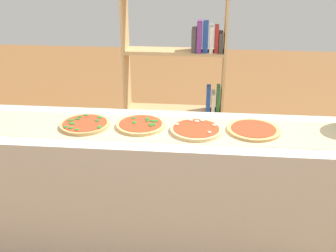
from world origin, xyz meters
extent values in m
plane|color=brown|center=(0.00, 0.00, 0.00)|extent=(12.00, 12.00, 0.00)
cube|color=beige|center=(0.00, 0.00, 0.44)|extent=(2.66, 0.60, 0.88)
cube|color=tan|center=(0.00, 0.00, 0.88)|extent=(2.44, 0.38, 0.00)
cylinder|color=tan|center=(-0.51, -0.01, 0.89)|extent=(0.30, 0.30, 0.02)
cylinder|color=red|center=(-0.51, -0.01, 0.90)|extent=(0.27, 0.27, 0.00)
ellipsoid|color=#286B23|center=(-0.60, -0.08, 0.91)|extent=(0.03, 0.04, 0.00)
ellipsoid|color=#286B23|center=(-0.40, -0.07, 0.91)|extent=(0.04, 0.05, 0.00)
ellipsoid|color=#286B23|center=(-0.57, 0.04, 0.91)|extent=(0.04, 0.04, 0.00)
ellipsoid|color=#286B23|center=(-0.56, 0.08, 0.91)|extent=(0.04, 0.03, 0.00)
ellipsoid|color=#286B23|center=(-0.44, 0.08, 0.91)|extent=(0.05, 0.05, 0.00)
ellipsoid|color=#286B23|center=(-0.58, -0.03, 0.91)|extent=(0.05, 0.05, 0.00)
ellipsoid|color=#286B23|center=(-0.44, 0.03, 0.91)|extent=(0.05, 0.05, 0.00)
ellipsoid|color=#286B23|center=(-0.52, -0.12, 0.91)|extent=(0.04, 0.04, 0.00)
ellipsoid|color=#286B23|center=(-0.57, -0.10, 0.91)|extent=(0.03, 0.03, 0.00)
ellipsoid|color=#286B23|center=(-0.54, 0.11, 0.91)|extent=(0.04, 0.03, 0.00)
ellipsoid|color=#286B23|center=(-0.60, 0.02, 0.91)|extent=(0.06, 0.05, 0.00)
cylinder|color=#DBB26B|center=(-0.17, 0.02, 0.89)|extent=(0.30, 0.30, 0.02)
cylinder|color=red|center=(-0.17, 0.02, 0.90)|extent=(0.26, 0.26, 0.00)
ellipsoid|color=#286B23|center=(-0.09, 0.06, 0.91)|extent=(0.05, 0.05, 0.00)
ellipsoid|color=#286B23|center=(-0.10, -0.01, 0.91)|extent=(0.05, 0.05, 0.00)
ellipsoid|color=#286B23|center=(-0.21, 0.02, 0.91)|extent=(0.03, 0.05, 0.00)
ellipsoid|color=#286B23|center=(-0.14, 0.09, 0.91)|extent=(0.03, 0.03, 0.00)
ellipsoid|color=#286B23|center=(-0.10, 0.06, 0.91)|extent=(0.05, 0.04, 0.00)
ellipsoid|color=#286B23|center=(-0.09, 0.01, 0.91)|extent=(0.04, 0.05, 0.00)
ellipsoid|color=#286B23|center=(-0.23, 0.09, 0.91)|extent=(0.04, 0.04, 0.00)
ellipsoid|color=#286B23|center=(-0.14, 0.06, 0.91)|extent=(0.03, 0.03, 0.00)
cylinder|color=#E5C17F|center=(0.17, -0.02, 0.89)|extent=(0.31, 0.31, 0.02)
cylinder|color=red|center=(0.17, -0.02, 0.90)|extent=(0.27, 0.27, 0.00)
cylinder|color=#C6B28E|center=(0.28, 0.02, 0.91)|extent=(0.03, 0.03, 0.01)
cylinder|color=#C6B28E|center=(0.17, 0.07, 0.91)|extent=(0.03, 0.03, 0.01)
cylinder|color=#C6B28E|center=(0.20, 0.09, 0.91)|extent=(0.03, 0.03, 0.01)
cylinder|color=#C6B28E|center=(0.13, 0.09, 0.91)|extent=(0.03, 0.03, 0.01)
cylinder|color=#C6B28E|center=(0.25, -0.08, 0.91)|extent=(0.02, 0.02, 0.01)
cylinder|color=#C6B28E|center=(0.05, 0.01, 0.91)|extent=(0.02, 0.02, 0.01)
cylinder|color=tan|center=(0.51, 0.02, 0.89)|extent=(0.32, 0.32, 0.02)
cylinder|color=red|center=(0.51, 0.02, 0.90)|extent=(0.26, 0.26, 0.00)
cube|color=tan|center=(0.37, 1.16, 0.81)|extent=(0.02, 0.25, 1.62)
cube|color=tan|center=(-0.48, 1.16, 0.81)|extent=(0.02, 0.25, 1.62)
cube|color=tan|center=(-0.06, 1.16, 0.01)|extent=(0.83, 0.26, 0.02)
cube|color=#47423D|center=(0.33, 1.16, 0.10)|extent=(0.03, 0.19, 0.17)
cube|color=orange|center=(0.29, 1.16, 0.14)|extent=(0.04, 0.20, 0.24)
cube|color=orange|center=(0.25, 1.16, 0.12)|extent=(0.03, 0.21, 0.20)
cube|color=#2D753D|center=(0.20, 1.16, 0.15)|extent=(0.04, 0.15, 0.25)
cube|color=#234799|center=(0.15, 1.16, 0.14)|extent=(0.04, 0.18, 0.24)
cube|color=gold|center=(0.10, 1.16, 0.14)|extent=(0.04, 0.14, 0.24)
cube|color=tan|center=(-0.06, 1.16, 0.54)|extent=(0.83, 0.26, 0.02)
cube|color=#2D753D|center=(0.33, 1.16, 0.67)|extent=(0.03, 0.15, 0.23)
cube|color=silver|center=(0.29, 1.16, 0.64)|extent=(0.03, 0.16, 0.17)
cube|color=#234799|center=(0.25, 1.16, 0.67)|extent=(0.04, 0.14, 0.22)
cube|color=tan|center=(-0.06, 1.16, 1.08)|extent=(0.83, 0.26, 0.02)
cube|color=#47423D|center=(0.33, 1.16, 1.17)|extent=(0.03, 0.18, 0.16)
cube|color=#B22823|center=(0.29, 1.16, 1.20)|extent=(0.03, 0.15, 0.21)
cube|color=silver|center=(0.25, 1.16, 1.19)|extent=(0.03, 0.18, 0.21)
cube|color=#234799|center=(0.20, 1.16, 1.21)|extent=(0.05, 0.15, 0.25)
cube|color=#753384|center=(0.15, 1.16, 1.21)|extent=(0.04, 0.20, 0.24)
cube|color=#47423D|center=(0.11, 1.16, 1.18)|extent=(0.04, 0.18, 0.19)
camera|label=1|loc=(0.21, -2.18, 1.87)|focal=42.67mm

